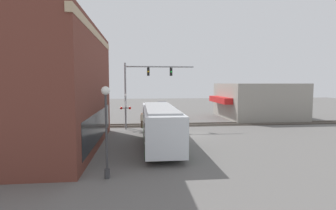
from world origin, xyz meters
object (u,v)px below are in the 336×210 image
object	(u,v)px
streetlamp	(106,124)
parked_car_black	(171,114)
parked_car_white	(166,110)
pedestrian_near_bus	(177,125)
crossing_signal	(126,108)
parked_car_red	(162,106)
pedestrian_at_crossing	(142,120)
city_bus	(160,124)

from	to	relation	value
streetlamp	parked_car_black	size ratio (longest dim) A/B	1.04
parked_car_black	parked_car_white	bearing A→B (deg)	-0.00
pedestrian_near_bus	crossing_signal	bearing A→B (deg)	61.88
parked_car_red	parked_car_white	bearing A→B (deg)	-180.00
parked_car_white	parked_car_red	size ratio (longest dim) A/B	0.91
pedestrian_at_crossing	streetlamp	bearing A→B (deg)	172.93
crossing_signal	pedestrian_at_crossing	size ratio (longest dim) A/B	2.26
parked_car_red	pedestrian_near_bus	distance (m)	24.13
city_bus	pedestrian_at_crossing	bearing A→B (deg)	9.34
crossing_signal	streetlamp	xyz separation A→B (m)	(-14.45, 0.19, 0.56)
city_bus	parked_car_black	size ratio (longest dim) A/B	2.50
streetlamp	parked_car_black	xyz separation A→B (m)	(21.70, -5.87, -2.14)
parked_car_black	pedestrian_near_bus	bearing A→B (deg)	176.64
parked_car_white	pedestrian_at_crossing	xyz separation A→B (m)	(-13.00, 3.97, 0.22)
city_bus	parked_car_red	distance (m)	28.95
parked_car_white	pedestrian_at_crossing	size ratio (longest dim) A/B	2.57
parked_car_red	pedestrian_near_bus	world-z (taller)	pedestrian_near_bus
parked_car_white	parked_car_red	bearing A→B (deg)	0.00
parked_car_white	pedestrian_at_crossing	bearing A→B (deg)	163.02
parked_car_black	pedestrian_near_bus	distance (m)	10.00
parked_car_black	parked_car_red	distance (m)	14.14
city_bus	pedestrian_at_crossing	distance (m)	8.48
crossing_signal	parked_car_red	bearing A→B (deg)	-14.89
parked_car_white	pedestrian_at_crossing	distance (m)	13.59
crossing_signal	pedestrian_near_bus	xyz separation A→B (m)	(-2.73, -5.10, -1.42)
parked_car_black	pedestrian_at_crossing	world-z (taller)	pedestrian_at_crossing
pedestrian_near_bus	city_bus	bearing A→B (deg)	156.79
pedestrian_at_crossing	pedestrian_near_bus	world-z (taller)	pedestrian_near_bus
city_bus	pedestrian_near_bus	xyz separation A→B (m)	(4.69, -2.01, -0.84)
parked_car_white	city_bus	bearing A→B (deg)	173.05
streetlamp	parked_car_red	distance (m)	36.38
parked_car_red	pedestrian_at_crossing	world-z (taller)	pedestrian_at_crossing
city_bus	pedestrian_near_bus	distance (m)	5.18
parked_car_red	pedestrian_at_crossing	xyz separation A→B (m)	(-20.49, 3.97, 0.18)
streetlamp	parked_car_red	world-z (taller)	streetlamp
city_bus	parked_car_white	bearing A→B (deg)	-6.95
pedestrian_at_crossing	pedestrian_near_bus	bearing A→B (deg)	-137.03
streetlamp	parked_car_black	distance (m)	22.59
streetlamp	crossing_signal	bearing A→B (deg)	-0.74
city_bus	crossing_signal	size ratio (longest dim) A/B	3.02
city_bus	crossing_signal	bearing A→B (deg)	22.60
parked_car_black	city_bus	bearing A→B (deg)	169.95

